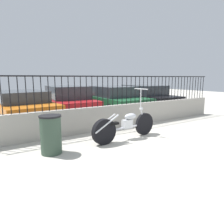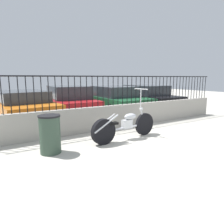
{
  "view_description": "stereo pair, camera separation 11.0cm",
  "coord_description": "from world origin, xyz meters",
  "px_view_note": "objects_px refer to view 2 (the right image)",
  "views": [
    {
      "loc": [
        -4.19,
        -2.82,
        1.72
      ],
      "look_at": [
        -1.0,
        2.17,
        0.7
      ],
      "focal_mm": 32.0,
      "sensor_mm": 36.0,
      "label": 1
    },
    {
      "loc": [
        -4.09,
        -2.88,
        1.72
      ],
      "look_at": [
        -1.0,
        2.17,
        0.7
      ],
      "focal_mm": 32.0,
      "sensor_mm": 36.0,
      "label": 2
    }
  ],
  "objects_px": {
    "car_orange": "(22,106)",
    "car_green": "(113,99)",
    "trash_bin": "(50,134)",
    "car_black": "(144,97)",
    "motorcycle_silver": "(122,126)",
    "car_red": "(68,101)"
  },
  "relations": [
    {
      "from": "car_red",
      "to": "car_green",
      "type": "bearing_deg",
      "value": -97.57
    },
    {
      "from": "motorcycle_silver",
      "to": "car_red",
      "type": "distance_m",
      "value": 4.36
    },
    {
      "from": "trash_bin",
      "to": "car_green",
      "type": "bearing_deg",
      "value": 43.44
    },
    {
      "from": "trash_bin",
      "to": "car_black",
      "type": "relative_size",
      "value": 0.19
    },
    {
      "from": "trash_bin",
      "to": "car_black",
      "type": "bearing_deg",
      "value": 32.72
    },
    {
      "from": "car_green",
      "to": "trash_bin",
      "type": "bearing_deg",
      "value": 134.17
    },
    {
      "from": "car_red",
      "to": "car_black",
      "type": "xyz_separation_m",
      "value": [
        4.22,
        -0.33,
        -0.01
      ]
    },
    {
      "from": "car_orange",
      "to": "car_black",
      "type": "height_order",
      "value": "car_black"
    },
    {
      "from": "motorcycle_silver",
      "to": "trash_bin",
      "type": "height_order",
      "value": "motorcycle_silver"
    },
    {
      "from": "trash_bin",
      "to": "car_green",
      "type": "distance_m",
      "value": 5.64
    },
    {
      "from": "motorcycle_silver",
      "to": "car_orange",
      "type": "distance_m",
      "value": 4.35
    },
    {
      "from": "trash_bin",
      "to": "car_red",
      "type": "xyz_separation_m",
      "value": [
        1.94,
        4.29,
        0.23
      ]
    },
    {
      "from": "trash_bin",
      "to": "car_green",
      "type": "xyz_separation_m",
      "value": [
        4.09,
        3.88,
        0.22
      ]
    },
    {
      "from": "car_black",
      "to": "trash_bin",
      "type": "bearing_deg",
      "value": 124.09
    },
    {
      "from": "car_red",
      "to": "trash_bin",
      "type": "bearing_deg",
      "value": 159.02
    },
    {
      "from": "trash_bin",
      "to": "car_green",
      "type": "relative_size",
      "value": 0.2
    },
    {
      "from": "car_orange",
      "to": "car_black",
      "type": "bearing_deg",
      "value": -94.51
    },
    {
      "from": "car_orange",
      "to": "car_green",
      "type": "xyz_separation_m",
      "value": [
        4.19,
        0.11,
        0.02
      ]
    },
    {
      "from": "car_orange",
      "to": "car_green",
      "type": "relative_size",
      "value": 0.98
    },
    {
      "from": "car_red",
      "to": "car_green",
      "type": "distance_m",
      "value": 2.19
    },
    {
      "from": "car_black",
      "to": "car_orange",
      "type": "bearing_deg",
      "value": 93.09
    },
    {
      "from": "car_orange",
      "to": "car_black",
      "type": "relative_size",
      "value": 0.96
    }
  ]
}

